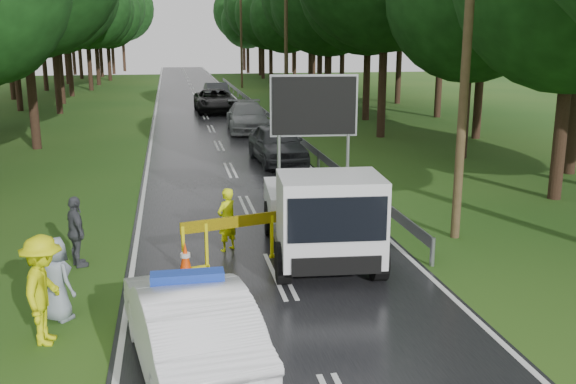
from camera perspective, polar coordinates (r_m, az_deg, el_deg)
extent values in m
plane|color=#1B4814|center=(14.84, -0.74, -7.47)|extent=(160.00, 160.00, 0.00)
cube|color=black|center=(44.02, -7.36, 6.66)|extent=(7.00, 140.00, 0.02)
cylinder|color=gray|center=(15.72, 12.72, -5.22)|extent=(0.12, 0.12, 0.70)
cube|color=gray|center=(44.31, -2.57, 7.51)|extent=(0.05, 60.00, 0.30)
cylinder|color=#41341E|center=(17.35, 15.60, 12.04)|extent=(0.24, 0.24, 10.00)
cylinder|color=#41341E|center=(42.31, -0.18, 13.26)|extent=(0.24, 0.24, 10.00)
cylinder|color=#41341E|center=(68.05, -4.18, 13.42)|extent=(0.24, 0.24, 10.00)
imported|color=white|center=(10.76, -8.76, -11.71)|extent=(2.42, 4.92, 1.55)
cube|color=#1938A5|center=(10.42, -8.93, -7.46)|extent=(1.20, 0.52, 0.16)
cube|color=gray|center=(16.47, 2.56, -3.01)|extent=(2.64, 4.92, 0.28)
cube|color=white|center=(17.43, 2.04, -0.52)|extent=(2.59, 2.90, 0.62)
cube|color=white|center=(14.32, 3.77, -2.32)|extent=(2.40, 1.99, 1.92)
cube|color=black|center=(13.37, 4.44, -2.48)|extent=(2.09, 0.21, 0.96)
cube|color=black|center=(16.53, 2.33, 7.68)|extent=(2.15, 0.31, 1.47)
cylinder|color=black|center=(14.26, -0.43, -6.33)|extent=(0.39, 0.97, 0.95)
cylinder|color=black|center=(14.61, 8.05, -5.97)|extent=(0.39, 0.97, 0.95)
cylinder|color=black|center=(17.69, -1.54, -2.31)|extent=(0.39, 0.97, 0.95)
cylinder|color=black|center=(17.97, 5.32, -2.11)|extent=(0.39, 0.97, 0.95)
cube|color=yellow|center=(15.08, -9.29, -5.04)|extent=(0.08, 0.08, 1.12)
cube|color=yellow|center=(15.23, -7.26, -4.79)|extent=(0.08, 0.08, 1.12)
cube|color=yellow|center=(15.78, -1.45, -4.01)|extent=(0.08, 0.08, 1.12)
cube|color=yellow|center=(16.00, 0.39, -3.75)|extent=(0.08, 0.08, 1.12)
cube|color=#F2CC00|center=(15.33, -4.34, -2.61)|extent=(2.83, 0.77, 0.28)
imported|color=#E7FA0D|center=(16.34, -5.46, -2.47)|extent=(0.71, 0.69, 1.65)
imported|color=#193FA8|center=(15.06, 0.68, -3.23)|extent=(1.19, 1.17, 1.94)
imported|color=#D5DC0B|center=(12.22, -20.88, -8.15)|extent=(0.87, 1.36, 2.00)
imported|color=#42444A|center=(15.96, -18.30, -3.38)|extent=(0.79, 1.09, 1.72)
imported|color=gray|center=(13.16, -19.89, -7.29)|extent=(0.95, 0.95, 1.66)
imported|color=#383A3F|center=(27.72, -0.97, 4.32)|extent=(2.24, 4.95, 1.65)
imported|color=gray|center=(37.05, -3.61, 6.67)|extent=(2.50, 5.68, 1.62)
imported|color=black|center=(46.58, -6.52, 8.07)|extent=(2.86, 5.95, 1.64)
imported|color=#404247|center=(53.02, -6.34, 8.74)|extent=(1.94, 4.96, 1.61)
cube|color=black|center=(12.71, -11.85, -11.48)|extent=(0.31, 0.31, 0.03)
cone|color=#FF4208|center=(12.58, -11.92, -10.13)|extent=(0.26, 0.26, 0.64)
cube|color=black|center=(16.77, -0.21, -4.88)|extent=(0.31, 0.31, 0.03)
cone|color=#FF4208|center=(16.67, -0.21, -3.83)|extent=(0.25, 0.25, 0.63)
cube|color=black|center=(17.29, 0.57, -4.28)|extent=(0.39, 0.39, 0.03)
cone|color=#FF4208|center=(17.17, 0.57, -3.00)|extent=(0.32, 0.32, 0.80)
cube|color=black|center=(15.12, -9.06, -7.17)|extent=(0.37, 0.37, 0.03)
cone|color=#FF4208|center=(14.99, -9.11, -5.79)|extent=(0.30, 0.30, 0.76)
cube|color=black|center=(19.78, 7.09, -2.05)|extent=(0.36, 0.36, 0.03)
cone|color=#FF4208|center=(19.68, 7.12, -1.00)|extent=(0.30, 0.30, 0.74)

